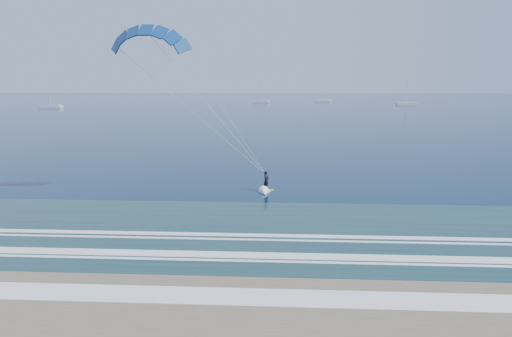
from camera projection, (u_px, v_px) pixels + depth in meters
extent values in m
plane|color=#072A42|center=(260.00, 295.00, 24.57)|extent=(900.00, 900.00, 0.00)
cube|color=#1E423F|center=(266.00, 243.00, 32.42)|extent=(600.00, 22.00, 0.03)
cube|color=white|center=(262.00, 282.00, 26.04)|extent=(600.00, 0.90, 0.07)
cube|color=white|center=(264.00, 256.00, 29.96)|extent=(600.00, 1.10, 0.07)
cube|color=white|center=(266.00, 236.00, 33.89)|extent=(600.00, 0.70, 0.07)
cube|color=white|center=(260.00, 297.00, 24.06)|extent=(600.00, 2.00, 0.02)
cube|color=gold|center=(266.00, 190.00, 48.14)|extent=(1.61, 0.52, 0.09)
imported|color=black|center=(266.00, 180.00, 47.94)|extent=(0.80, 0.87, 1.98)
cone|color=white|center=(264.00, 193.00, 46.86)|extent=(1.31, 1.74, 1.10)
cube|color=silver|center=(51.00, 107.00, 200.83)|extent=(10.00, 2.40, 1.20)
cylinder|color=silver|center=(49.00, 91.00, 199.58)|extent=(0.18, 0.18, 12.22)
cylinder|color=silver|center=(53.00, 103.00, 200.50)|extent=(2.60, 0.12, 0.12)
cube|color=silver|center=(261.00, 101.00, 253.85)|extent=(9.09, 2.40, 1.20)
cylinder|color=silver|center=(261.00, 90.00, 252.71)|extent=(0.18, 0.18, 11.00)
cylinder|color=silver|center=(263.00, 99.00, 253.52)|extent=(2.60, 0.12, 0.12)
cube|color=silver|center=(322.00, 101.00, 263.86)|extent=(9.01, 2.40, 1.20)
cylinder|color=silver|center=(323.00, 90.00, 262.72)|extent=(0.18, 0.18, 11.02)
cylinder|color=silver|center=(325.00, 98.00, 263.53)|extent=(2.60, 0.12, 0.12)
cube|color=silver|center=(406.00, 104.00, 229.82)|extent=(9.82, 2.40, 1.20)
cylinder|color=silver|center=(407.00, 90.00, 228.59)|extent=(0.18, 0.18, 12.05)
cylinder|color=silver|center=(409.00, 101.00, 229.50)|extent=(2.60, 0.12, 0.12)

